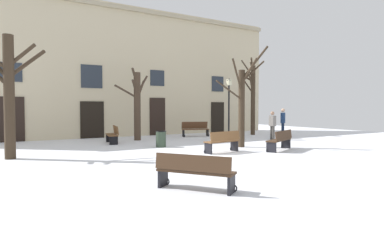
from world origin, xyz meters
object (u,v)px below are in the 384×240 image
(tree_center, at_px, (137,103))
(bench_far_corner, at_px, (280,140))
(bench_near_center_tree, at_px, (113,134))
(person_crossing_plaza, at_px, (283,121))
(tree_near_facade, at_px, (242,103))
(bench_facing_shops, at_px, (195,171))
(tree_foreground, at_px, (252,96))
(litter_bin, at_px, (161,139))
(bench_back_to_back_left, at_px, (195,129))
(streetlamp, at_px, (229,101))
(bench_by_litter_bin, at_px, (223,141))
(person_strolling, at_px, (272,124))
(tree_left_of_center, at_px, (9,91))

(tree_center, distance_m, bench_far_corner, 8.36)
(bench_far_corner, bearing_deg, bench_near_center_tree, -74.20)
(bench_far_corner, xyz_separation_m, person_crossing_plaza, (5.09, 4.69, 0.55))
(tree_near_facade, xyz_separation_m, bench_facing_shops, (-6.03, -5.65, -1.63))
(bench_facing_shops, bearing_deg, tree_foreground, -81.68)
(litter_bin, relative_size, bench_back_to_back_left, 0.42)
(bench_back_to_back_left, bearing_deg, bench_near_center_tree, -153.01)
(tree_center, bearing_deg, litter_bin, -94.05)
(streetlamp, height_order, bench_far_corner, streetlamp)
(person_crossing_plaza, bearing_deg, streetlamp, 128.86)
(person_crossing_plaza, bearing_deg, tree_center, 132.25)
(tree_foreground, xyz_separation_m, bench_facing_shops, (-11.08, -10.68, -2.18))
(litter_bin, bearing_deg, bench_far_corner, -43.41)
(bench_near_center_tree, bearing_deg, bench_facing_shops, 2.33)
(bench_by_litter_bin, bearing_deg, bench_facing_shops, 40.56)
(streetlamp, height_order, person_crossing_plaza, streetlamp)
(bench_far_corner, bearing_deg, person_strolling, -154.58)
(bench_back_to_back_left, relative_size, bench_facing_shops, 1.04)
(streetlamp, relative_size, bench_near_center_tree, 2.19)
(bench_back_to_back_left, xyz_separation_m, person_crossing_plaza, (4.69, -2.99, 0.51))
(litter_bin, height_order, bench_back_to_back_left, bench_back_to_back_left)
(streetlamp, xyz_separation_m, person_strolling, (1.36, -2.32, -1.33))
(litter_bin, height_order, bench_by_litter_bin, bench_by_litter_bin)
(tree_center, relative_size, streetlamp, 1.14)
(tree_left_of_center, xyz_separation_m, bench_far_corner, (10.07, -3.33, -1.99))
(bench_back_to_back_left, bearing_deg, bench_by_litter_bin, -98.07)
(tree_center, bearing_deg, person_crossing_plaza, -16.84)
(bench_back_to_back_left, xyz_separation_m, bench_by_litter_bin, (-2.94, -6.95, -0.03))
(bench_back_to_back_left, xyz_separation_m, person_strolling, (2.70, -4.08, 0.41))
(bench_by_litter_bin, height_order, bench_facing_shops, bench_by_litter_bin)
(tree_left_of_center, height_order, streetlamp, tree_left_of_center)
(tree_near_facade, xyz_separation_m, streetlamp, (2.42, 4.18, 0.17))
(person_crossing_plaza, bearing_deg, bench_back_to_back_left, 116.58)
(litter_bin, bearing_deg, person_crossing_plaza, 6.31)
(litter_bin, height_order, person_crossing_plaza, person_crossing_plaza)
(streetlamp, height_order, litter_bin, streetlamp)
(tree_left_of_center, relative_size, person_crossing_plaza, 2.48)
(tree_foreground, bearing_deg, bench_near_center_tree, -178.05)
(bench_far_corner, height_order, bench_by_litter_bin, bench_by_litter_bin)
(tree_foreground, relative_size, bench_back_to_back_left, 2.84)
(litter_bin, bearing_deg, bench_facing_shops, -110.18)
(tree_foreground, bearing_deg, tree_center, 175.98)
(bench_by_litter_bin, bearing_deg, litter_bin, -72.60)
(tree_center, height_order, tree_foreground, tree_foreground)
(tree_center, xyz_separation_m, streetlamp, (5.40, -1.41, 0.14))
(tree_left_of_center, bearing_deg, bench_back_to_back_left, 22.54)
(bench_far_corner, relative_size, bench_by_litter_bin, 1.15)
(tree_center, distance_m, litter_bin, 4.03)
(tree_foreground, xyz_separation_m, bench_back_to_back_left, (-3.98, 0.91, -2.12))
(tree_near_facade, height_order, bench_back_to_back_left, tree_near_facade)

